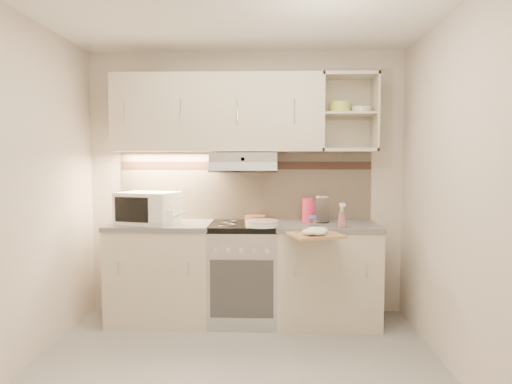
# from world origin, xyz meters

# --- Properties ---
(ground) EXTENTS (3.00, 3.00, 0.00)m
(ground) POSITION_xyz_m (0.00, 0.00, 0.00)
(ground) COLOR gray
(ground) RESTS_ON ground
(room_shell) EXTENTS (3.04, 2.84, 2.52)m
(room_shell) POSITION_xyz_m (0.00, 0.37, 1.63)
(room_shell) COLOR beige
(room_shell) RESTS_ON ground
(base_cabinet_left) EXTENTS (0.90, 0.60, 0.86)m
(base_cabinet_left) POSITION_xyz_m (-0.75, 1.10, 0.43)
(base_cabinet_left) COLOR beige
(base_cabinet_left) RESTS_ON ground
(worktop_left) EXTENTS (0.92, 0.62, 0.04)m
(worktop_left) POSITION_xyz_m (-0.75, 1.10, 0.88)
(worktop_left) COLOR slate
(worktop_left) RESTS_ON base_cabinet_left
(base_cabinet_right) EXTENTS (0.90, 0.60, 0.86)m
(base_cabinet_right) POSITION_xyz_m (0.75, 1.10, 0.43)
(base_cabinet_right) COLOR beige
(base_cabinet_right) RESTS_ON ground
(worktop_right) EXTENTS (0.92, 0.62, 0.04)m
(worktop_right) POSITION_xyz_m (0.75, 1.10, 0.88)
(worktop_right) COLOR slate
(worktop_right) RESTS_ON base_cabinet_right
(electric_range) EXTENTS (0.60, 0.60, 0.90)m
(electric_range) POSITION_xyz_m (0.00, 1.10, 0.45)
(electric_range) COLOR #B7B7BC
(electric_range) RESTS_ON ground
(microwave) EXTENTS (0.58, 0.49, 0.28)m
(microwave) POSITION_xyz_m (-0.86, 1.08, 1.04)
(microwave) COLOR white
(microwave) RESTS_ON worktop_left
(watering_can) EXTENTS (0.25, 0.13, 0.22)m
(watering_can) POSITION_xyz_m (-0.66, 0.97, 0.98)
(watering_can) COLOR white
(watering_can) RESTS_ON worktop_left
(plate_stack) EXTENTS (0.28, 0.28, 0.06)m
(plate_stack) POSITION_xyz_m (0.17, 0.92, 0.93)
(plate_stack) COLOR white
(plate_stack) RESTS_ON electric_range
(bread_loaf) EXTENTS (0.20, 0.20, 0.05)m
(bread_loaf) POSITION_xyz_m (0.10, 1.26, 0.93)
(bread_loaf) COLOR #B16F4D
(bread_loaf) RESTS_ON electric_range
(pink_pitcher) EXTENTS (0.12, 0.11, 0.22)m
(pink_pitcher) POSITION_xyz_m (0.59, 1.23, 1.01)
(pink_pitcher) COLOR #FE3060
(pink_pitcher) RESTS_ON worktop_right
(glass_jar) EXTENTS (0.13, 0.13, 0.25)m
(glass_jar) POSITION_xyz_m (0.72, 1.19, 1.03)
(glass_jar) COLOR white
(glass_jar) RESTS_ON worktop_right
(spice_jar) EXTENTS (0.06, 0.06, 0.09)m
(spice_jar) POSITION_xyz_m (0.61, 0.95, 0.95)
(spice_jar) COLOR silver
(spice_jar) RESTS_ON worktop_right
(spray_bottle) EXTENTS (0.08, 0.08, 0.22)m
(spray_bottle) POSITION_xyz_m (0.85, 0.88, 0.99)
(spray_bottle) COLOR pink
(spray_bottle) RESTS_ON worktop_right
(cutting_board) EXTENTS (0.48, 0.46, 0.02)m
(cutting_board) POSITION_xyz_m (0.61, 0.66, 0.87)
(cutting_board) COLOR tan
(cutting_board) RESTS_ON base_cabinet_right
(dish_towel) EXTENTS (0.27, 0.25, 0.06)m
(dish_towel) POSITION_xyz_m (0.61, 0.62, 0.91)
(dish_towel) COLOR silver
(dish_towel) RESTS_ON cutting_board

